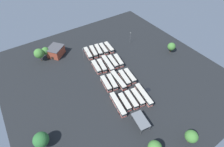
% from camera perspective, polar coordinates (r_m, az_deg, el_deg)
% --- Properties ---
extents(ground_plane, '(124.48, 124.48, 0.00)m').
position_cam_1_polar(ground_plane, '(108.35, 0.21, -0.06)').
color(ground_plane, black).
extents(bus_row0_slot0, '(14.98, 5.01, 3.60)m').
position_cam_1_polar(bus_row0_slot0, '(96.42, 10.26, -6.84)').
color(bus_row0_slot0, silver).
rests_on(bus_row0_slot0, ground_plane).
extents(bus_row0_slot1, '(11.18, 4.26, 3.60)m').
position_cam_1_polar(bus_row0_slot1, '(94.89, 8.29, -7.64)').
color(bus_row0_slot1, silver).
rests_on(bus_row0_slot1, ground_plane).
extents(bus_row0_slot2, '(11.45, 4.33, 3.60)m').
position_cam_1_polar(bus_row0_slot2, '(93.47, 6.28, -8.47)').
color(bus_row0_slot2, silver).
rests_on(bus_row0_slot2, ground_plane).
extents(bus_row0_slot3, '(10.94, 4.30, 3.60)m').
position_cam_1_polar(bus_row0_slot3, '(92.26, 4.11, -9.25)').
color(bus_row0_slot3, silver).
rests_on(bus_row0_slot3, ground_plane).
extents(bus_row0_slot4, '(14.97, 4.79, 3.60)m').
position_cam_1_polar(bus_row0_slot4, '(91.17, 1.90, -10.06)').
color(bus_row0_slot4, silver).
rests_on(bus_row0_slot4, ground_plane).
extents(bus_row1_slot0, '(11.36, 4.25, 3.60)m').
position_cam_1_polar(bus_row1_slot0, '(104.84, 5.80, -0.80)').
color(bus_row1_slot0, silver).
rests_on(bus_row1_slot0, ground_plane).
extents(bus_row1_slot1, '(11.89, 4.45, 3.60)m').
position_cam_1_polar(bus_row1_slot1, '(103.38, 4.04, -1.47)').
color(bus_row1_slot1, silver).
rests_on(bus_row1_slot1, ground_plane).
extents(bus_row1_slot2, '(14.93, 3.95, 3.60)m').
position_cam_1_polar(bus_row1_slot2, '(101.96, 2.04, -2.20)').
color(bus_row1_slot2, silver).
rests_on(bus_row1_slot2, ground_plane).
extents(bus_row1_slot3, '(11.43, 4.66, 3.60)m').
position_cam_1_polar(bus_row1_slot3, '(101.00, 0.01, -2.75)').
color(bus_row1_slot3, silver).
rests_on(bus_row1_slot3, ground_plane).
extents(bus_row1_slot4, '(11.32, 4.21, 3.60)m').
position_cam_1_polar(bus_row1_slot4, '(100.12, -1.96, -3.33)').
color(bus_row1_slot4, silver).
rests_on(bus_row1_slot4, ground_plane).
extents(bus_row2_slot0, '(11.16, 4.72, 3.60)m').
position_cam_1_polar(bus_row2_slot0, '(114.70, 2.10, 4.24)').
color(bus_row2_slot0, silver).
rests_on(bus_row2_slot0, ground_plane).
extents(bus_row2_slot1, '(11.81, 4.26, 3.60)m').
position_cam_1_polar(bus_row2_slot1, '(113.62, 0.27, 3.81)').
color(bus_row2_slot1, silver).
rests_on(bus_row2_slot1, ground_plane).
extents(bus_row2_slot2, '(14.97, 4.70, 3.60)m').
position_cam_1_polar(bus_row2_slot2, '(112.34, -1.40, 3.23)').
color(bus_row2_slot2, silver).
rests_on(bus_row2_slot2, ground_plane).
extents(bus_row2_slot3, '(11.28, 4.47, 3.60)m').
position_cam_1_polar(bus_row2_slot3, '(110.99, -3.29, 2.53)').
color(bus_row2_slot3, silver).
rests_on(bus_row2_slot3, ground_plane).
extents(bus_row2_slot4, '(11.10, 4.05, 3.60)m').
position_cam_1_polar(bus_row2_slot4, '(110.31, -5.14, 2.08)').
color(bus_row2_slot4, silver).
rests_on(bus_row2_slot4, ground_plane).
extents(bus_row3_slot0, '(11.32, 3.77, 3.60)m').
position_cam_1_polar(bus_row3_slot0, '(125.77, -1.01, 8.46)').
color(bus_row3_slot0, silver).
rests_on(bus_row3_slot0, ground_plane).
extents(bus_row3_slot1, '(11.26, 4.28, 3.60)m').
position_cam_1_polar(bus_row3_slot1, '(124.59, -2.77, 8.00)').
color(bus_row3_slot1, silver).
rests_on(bus_row3_slot1, ground_plane).
extents(bus_row3_slot2, '(11.64, 5.05, 3.60)m').
position_cam_1_polar(bus_row3_slot2, '(123.59, -4.40, 7.57)').
color(bus_row3_slot2, silver).
rests_on(bus_row3_slot2, ground_plane).
extents(bus_row3_slot3, '(11.72, 4.71, 3.60)m').
position_cam_1_polar(bus_row3_slot3, '(122.54, -6.02, 7.06)').
color(bus_row3_slot3, silver).
rests_on(bus_row3_slot3, ground_plane).
extents(bus_row3_slot4, '(11.85, 4.49, 3.60)m').
position_cam_1_polar(bus_row3_slot4, '(121.44, -7.79, 6.48)').
color(bus_row3_slot4, silver).
rests_on(bus_row3_slot4, ground_plane).
extents(depot_building, '(13.60, 13.89, 6.43)m').
position_cam_1_polar(depot_building, '(126.01, -17.79, 6.90)').
color(depot_building, '#99422D').
rests_on(depot_building, ground_plane).
extents(maintenance_shelter, '(10.14, 6.74, 4.28)m').
position_cam_1_polar(maintenance_shelter, '(84.91, 9.32, -14.67)').
color(maintenance_shelter, slate).
rests_on(maintenance_shelter, ground_plane).
extents(lamp_post_mid_lot, '(0.56, 0.28, 8.00)m').
position_cam_1_polar(lamp_post_mid_lot, '(118.01, -9.33, 6.52)').
color(lamp_post_mid_lot, slate).
rests_on(lamp_post_mid_lot, ground_plane).
extents(lamp_post_far_corner, '(0.56, 0.28, 8.84)m').
position_cam_1_polar(lamp_post_far_corner, '(131.58, 5.93, 11.59)').
color(lamp_post_far_corner, slate).
rests_on(lamp_post_far_corner, ground_plane).
extents(tree_northwest, '(5.13, 5.13, 7.80)m').
position_cam_1_polar(tree_northwest, '(125.15, -20.83, 6.87)').
color(tree_northwest, brown).
rests_on(tree_northwest, ground_plane).
extents(tree_west_edge, '(6.36, 6.36, 9.33)m').
position_cam_1_polar(tree_west_edge, '(122.84, -22.64, 6.03)').
color(tree_west_edge, brown).
rests_on(tree_west_edge, ground_plane).
extents(tree_south_edge, '(6.64, 6.64, 8.56)m').
position_cam_1_polar(tree_south_edge, '(83.67, -22.10, -19.34)').
color(tree_south_edge, brown).
rests_on(tree_south_edge, ground_plane).
extents(tree_east_edge, '(5.48, 5.48, 8.05)m').
position_cam_1_polar(tree_east_edge, '(85.65, 24.41, -18.11)').
color(tree_east_edge, brown).
rests_on(tree_east_edge, ground_plane).
extents(tree_northeast, '(5.38, 5.38, 7.55)m').
position_cam_1_polar(tree_northeast, '(128.33, 18.77, 8.30)').
color(tree_northeast, brown).
rests_on(tree_northeast, ground_plane).
extents(puddle_centre_drain, '(2.98, 2.98, 0.01)m').
position_cam_1_polar(puddle_centre_drain, '(101.74, 11.64, -5.16)').
color(puddle_centre_drain, black).
rests_on(puddle_centre_drain, ground_plane).
extents(puddle_back_corner, '(4.23, 4.23, 0.01)m').
position_cam_1_polar(puddle_back_corner, '(98.33, 3.33, -6.31)').
color(puddle_back_corner, black).
rests_on(puddle_back_corner, ground_plane).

